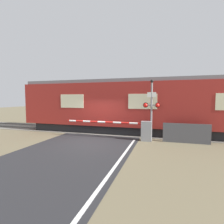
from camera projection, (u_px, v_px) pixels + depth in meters
name	position (u px, v px, depth m)	size (l,w,h in m)	color
ground_plane	(91.00, 141.00, 10.18)	(80.00, 80.00, 0.00)	#6B6047
track_bed	(108.00, 131.00, 13.30)	(36.00, 3.20, 0.13)	slate
train	(145.00, 106.00, 12.36)	(18.05, 2.93, 3.81)	black
crossing_barrier	(139.00, 129.00, 10.35)	(5.50, 0.44, 1.16)	gray
signal_post	(151.00, 106.00, 10.16)	(0.99, 0.26, 3.58)	gray
roadside_fence	(186.00, 133.00, 9.71)	(2.50, 0.06, 1.10)	#4C4C51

